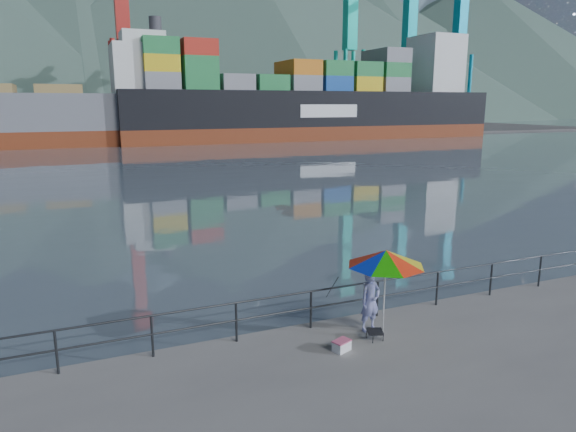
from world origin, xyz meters
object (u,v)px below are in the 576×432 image
object	(u,v)px
beach_umbrella	(386,258)
cooler_bag	(342,346)
fisherman	(370,301)
container_ship	(324,103)
bulk_carrier	(29,115)

from	to	relation	value
beach_umbrella	cooler_bag	world-z (taller)	beach_umbrella
fisherman	container_ship	world-z (taller)	container_ship
cooler_bag	bulk_carrier	world-z (taller)	bulk_carrier
container_ship	beach_umbrella	bearing A→B (deg)	-115.43
fisherman	bulk_carrier	distance (m)	70.84
bulk_carrier	container_ship	distance (m)	44.98
container_ship	fisherman	bearing A→B (deg)	-115.63
beach_umbrella	container_ship	world-z (taller)	container_ship
fisherman	beach_umbrella	size ratio (longest dim) A/B	0.70
beach_umbrella	container_ship	distance (m)	77.15
fisherman	cooler_bag	bearing A→B (deg)	-157.00
beach_umbrella	cooler_bag	distance (m)	2.33
beach_umbrella	cooler_bag	xyz separation A→B (m)	(-1.22, -0.13, -1.98)
cooler_bag	container_ship	distance (m)	77.92
cooler_bag	bulk_carrier	xyz separation A→B (m)	(-10.64, 70.49, 3.95)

